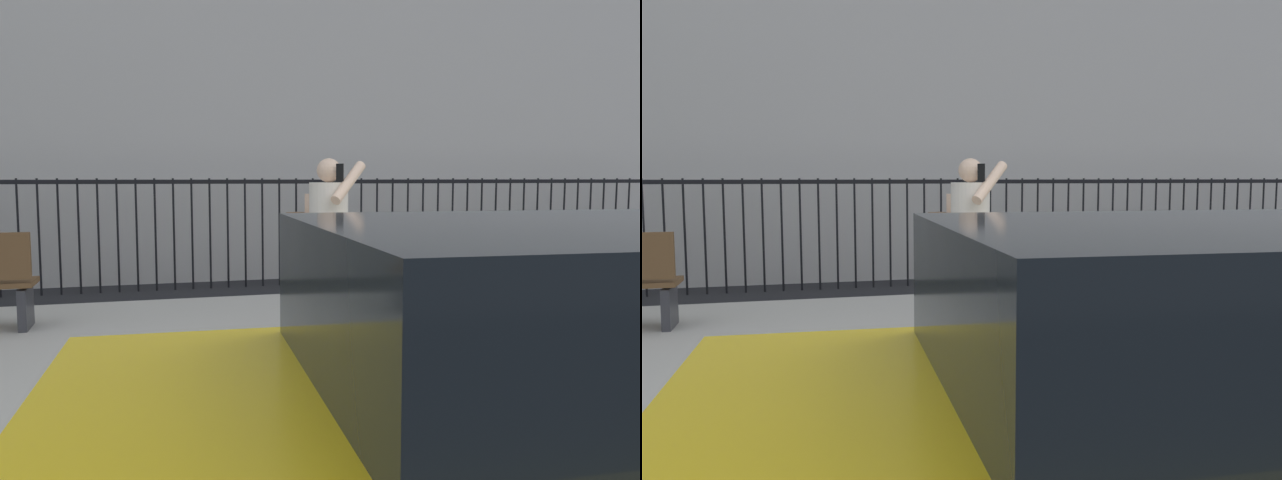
{
  "view_description": "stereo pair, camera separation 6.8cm",
  "coord_description": "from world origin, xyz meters",
  "views": [
    {
      "loc": [
        -2.41,
        -3.32,
        1.6
      ],
      "look_at": [
        -0.95,
        2.28,
        1.03
      ],
      "focal_mm": 35.49,
      "sensor_mm": 36.0,
      "label": 1
    },
    {
      "loc": [
        -2.34,
        -3.33,
        1.6
      ],
      "look_at": [
        -0.95,
        2.28,
        1.03
      ],
      "focal_mm": 35.49,
      "sensor_mm": 36.0,
      "label": 2
    }
  ],
  "objects": [
    {
      "name": "sidewalk",
      "position": [
        0.0,
        2.2,
        0.07
      ],
      "size": [
        28.0,
        4.4,
        0.15
      ],
      "primitive_type": "cube",
      "color": "#B2ADA3",
      "rests_on": "ground"
    },
    {
      "name": "ground_plane",
      "position": [
        0.0,
        0.0,
        0.0
      ],
      "size": [
        60.0,
        60.0,
        0.0
      ],
      "primitive_type": "plane",
      "color": "black"
    },
    {
      "name": "iron_fence",
      "position": [
        0.0,
        5.9,
        1.02
      ],
      "size": [
        12.03,
        0.04,
        1.6
      ],
      "color": "black",
      "rests_on": "ground"
    },
    {
      "name": "pedestrian_on_phone",
      "position": [
        -0.97,
        2.0,
        1.09
      ],
      "size": [
        0.67,
        0.69,
        1.62
      ],
      "color": "beige",
      "rests_on": "sidewalk"
    },
    {
      "name": "taxi_yellow",
      "position": [
        -0.77,
        -1.46,
        0.7
      ],
      "size": [
        4.27,
        2.0,
        1.45
      ],
      "color": "yellow",
      "rests_on": "ground"
    }
  ]
}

